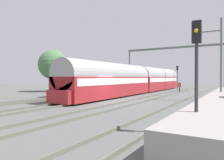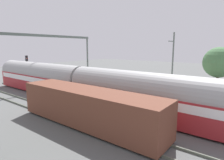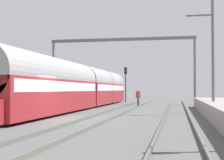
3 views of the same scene
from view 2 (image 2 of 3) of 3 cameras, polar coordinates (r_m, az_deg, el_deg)
ground at (r=18.31m, az=23.04°, el=-10.47°), size 120.00×120.00×0.00m
track_far_west at (r=12.56m, az=14.89°, el=-19.20°), size 1.52×60.00×0.16m
track_west at (r=16.31m, az=21.03°, el=-12.55°), size 1.52×60.00×0.16m
track_east at (r=20.30m, az=24.65°, el=-8.37°), size 1.52×60.00×0.16m
track_far_east at (r=24.42m, az=27.03°, el=-5.57°), size 1.52×60.00×0.16m
platform at (r=28.37m, az=24.60°, el=-2.59°), size 4.40×28.00×0.90m
passenger_train at (r=21.81m, az=-9.12°, el=-1.24°), size 2.93×32.85×3.82m
freight_car at (r=15.25m, az=-7.17°, el=-7.95°), size 2.80×13.00×2.70m
person_crossing at (r=28.34m, az=-8.09°, el=-0.61°), size 0.46×0.45×1.73m
railway_signal_far at (r=34.81m, az=-23.79°, el=3.89°), size 0.36×0.30×4.69m
catenary_gantry at (r=30.33m, az=-18.93°, el=9.01°), size 17.47×0.28×7.86m
catenary_pole_east_mid at (r=27.43m, az=17.46°, el=5.27°), size 1.90×0.20×8.00m
tree_east_background at (r=30.95m, az=29.03°, el=4.56°), size 4.28×4.28×6.08m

